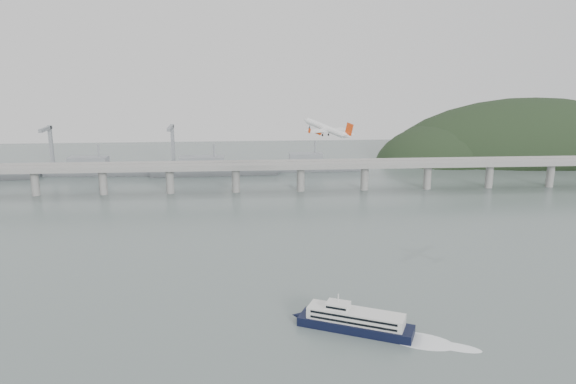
{
  "coord_description": "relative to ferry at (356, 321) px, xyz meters",
  "views": [
    {
      "loc": [
        -19.34,
        -220.98,
        106.04
      ],
      "look_at": [
        0.0,
        55.0,
        36.0
      ],
      "focal_mm": 35.0,
      "sensor_mm": 36.0,
      "label": 1
    }
  ],
  "objects": [
    {
      "name": "airliner",
      "position": [
        2.57,
        107.95,
        60.38
      ],
      "size": [
        28.42,
        30.36,
        10.31
      ],
      "rotation": [
        0.05,
        -0.21,
        2.28
      ],
      "color": "white",
      "rests_on": "ground"
    },
    {
      "name": "distant_fleet",
      "position": [
        -176.2,
        289.07,
        2.44
      ],
      "size": [
        453.0,
        60.9,
        40.0
      ],
      "color": "gray",
      "rests_on": "ground"
    },
    {
      "name": "ground",
      "position": [
        -20.85,
        23.99,
        -3.78
      ],
      "size": [
        900.0,
        900.0,
        0.0
      ],
      "primitive_type": "plane",
      "color": "slate",
      "rests_on": "ground"
    },
    {
      "name": "ferry",
      "position": [
        0.0,
        0.0,
        0.0
      ],
      "size": [
        69.08,
        36.96,
        13.93
      ],
      "rotation": [
        0.0,
        0.0,
        -0.43
      ],
      "color": "black",
      "rests_on": "ground"
    },
    {
      "name": "headland",
      "position": [
        264.33,
        355.74,
        -23.12
      ],
      "size": [
        365.0,
        155.0,
        156.0
      ],
      "color": "black",
      "rests_on": "ground"
    },
    {
      "name": "bridge",
      "position": [
        -22.0,
        223.99,
        13.87
      ],
      "size": [
        800.0,
        22.0,
        23.9
      ],
      "color": "gray",
      "rests_on": "ground"
    }
  ]
}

